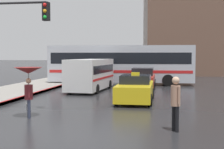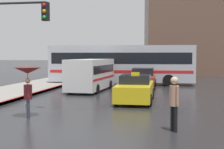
% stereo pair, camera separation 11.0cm
% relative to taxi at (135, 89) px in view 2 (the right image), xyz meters
% --- Properties ---
extents(ground_plane, '(300.00, 300.00, 0.00)m').
position_rel_taxi_xyz_m(ground_plane, '(-2.07, -8.27, -0.68)').
color(ground_plane, '#262628').
extents(taxi, '(1.91, 4.46, 1.59)m').
position_rel_taxi_xyz_m(taxi, '(0.00, 0.00, 0.00)').
color(taxi, gold).
rests_on(taxi, ground_plane).
extents(sedan_red, '(1.91, 4.65, 1.54)m').
position_rel_taxi_xyz_m(sedan_red, '(-0.05, 7.22, 0.03)').
color(sedan_red, '#A52D23').
rests_on(sedan_red, ground_plane).
extents(ambulance_van, '(2.42, 5.89, 2.24)m').
position_rel_taxi_xyz_m(ambulance_van, '(-3.60, 4.70, 0.57)').
color(ambulance_van, silver).
rests_on(ambulance_van, ground_plane).
extents(city_bus, '(12.39, 2.98, 3.35)m').
position_rel_taxi_xyz_m(city_bus, '(-2.13, 9.86, 1.18)').
color(city_bus, '#B2B7C1').
rests_on(city_bus, ground_plane).
extents(pedestrian_with_umbrella, '(1.11, 1.11, 2.04)m').
position_rel_taxi_xyz_m(pedestrian_with_umbrella, '(-3.85, -5.18, 0.98)').
color(pedestrian_with_umbrella, '#2D3347').
rests_on(pedestrian_with_umbrella, ground_plane).
extents(pedestrian_man, '(0.42, 0.44, 1.82)m').
position_rel_taxi_xyz_m(pedestrian_man, '(1.88, -6.53, 0.41)').
color(pedestrian_man, black).
rests_on(pedestrian_man, ground_plane).
extents(traffic_light, '(3.62, 0.38, 5.11)m').
position_rel_taxi_xyz_m(traffic_light, '(-5.47, -3.91, 2.91)').
color(traffic_light, black).
rests_on(traffic_light, ground_plane).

